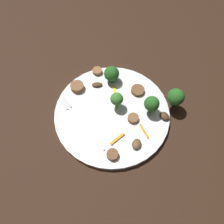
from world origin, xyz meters
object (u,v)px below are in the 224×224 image
Objects in this scene: plate at (112,113)px; broccoli_floret_1 at (112,74)px; fork at (78,119)px; sausage_slice_1 at (97,71)px; sausage_slice_3 at (77,87)px; pepper_strip_0 at (145,130)px; broccoli_floret_3 at (116,99)px; sausage_slice_4 at (112,155)px; pepper_strip_2 at (117,139)px; sausage_slice_0 at (138,90)px; pepper_strip_1 at (115,92)px; sausage_slice_2 at (133,118)px; mushroom_1 at (165,116)px; mushroom_2 at (137,144)px; broccoli_floret_0 at (152,104)px; mushroom_0 at (97,85)px; broccoli_floret_2 at (176,97)px.

plate is 5.84× the size of broccoli_floret_1.
plate is 1.66× the size of fork.
sausage_slice_3 is at bearing 81.47° from sausage_slice_1.
pepper_strip_0 is (-0.09, -0.00, 0.01)m from plate.
broccoli_floret_3 is 0.14m from sausage_slice_4.
sausage_slice_4 is 0.64× the size of pepper_strip_2.
sausage_slice_1 is (0.13, 0.01, 0.00)m from sausage_slice_0.
sausage_slice_0 is at bearing -49.74° from pepper_strip_0.
sausage_slice_0 reaches higher than pepper_strip_1.
sausage_slice_1 is 0.18m from sausage_slice_2.
mushroom_2 is at bearing 79.89° from mushroom_1.
broccoli_floret_0 is 1.30× the size of pepper_strip_1.
fork is (0.06, 0.07, 0.01)m from plate.
sausage_slice_1 is 0.08m from sausage_slice_3.
sausage_slice_4 is at bearing 122.49° from pepper_strip_1.
broccoli_floret_0 is at bearing -78.14° from mushroom_2.
mushroom_1 reaches higher than fork.
sausage_slice_4 is at bearing 125.15° from plate.
broccoli_floret_0 reaches higher than pepper_strip_2.
sausage_slice_0 is 0.87× the size of pepper_strip_0.
mushroom_2 is (-0.16, 0.12, -0.02)m from broccoli_floret_1.
broccoli_floret_3 is 1.89× the size of sausage_slice_4.
sausage_slice_1 is at bearing -30.88° from mushroom_2.
mushroom_1 is 0.61× the size of pepper_strip_2.
broccoli_floret_0 is at bearing 169.72° from broccoli_floret_1.
sausage_slice_4 is (-0.07, 0.09, 0.01)m from plate.
broccoli_floret_0 is 0.12m from pepper_strip_2.
broccoli_floret_1 is 1.41× the size of sausage_slice_3.
sausage_slice_2 is at bearing 113.84° from sausage_slice_0.
pepper_strip_0 is (-0.20, 0.08, -0.00)m from sausage_slice_1.
sausage_slice_0 is 0.16m from sausage_slice_3.
broccoli_floret_1 is at bearing -6.25° from mushroom_1.
sausage_slice_3 is 0.21m from sausage_slice_4.
broccoli_floret_1 is at bearing -27.24° from pepper_strip_0.
pepper_strip_1 is (-0.03, -0.12, -0.00)m from fork.
pepper_strip_2 is at bearing 61.35° from mushroom_1.
pepper_strip_0 is at bearing 169.65° from broccoli_floret_3.
broccoli_floret_0 reaches higher than sausage_slice_2.
sausage_slice_1 is 0.75× the size of sausage_slice_3.
sausage_slice_0 is 0.13m from sausage_slice_1.
plate is 5.26× the size of broccoli_floret_0.
plate is at bearing 12.86° from sausage_slice_2.
broccoli_floret_3 is at bearing -173.29° from sausage_slice_3.
pepper_strip_1 is at bearing -169.99° from mushroom_0.
broccoli_floret_0 is 0.05m from mushroom_1.
broccoli_floret_3 is (0.12, 0.09, -0.00)m from broccoli_floret_2.
broccoli_floret_0 is 2.09× the size of sausage_slice_1.
sausage_slice_1 is at bearing -0.60° from broccoli_floret_1.
mushroom_0 is 0.18m from pepper_strip_0.
broccoli_floret_1 is at bearing -121.68° from mushroom_0.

